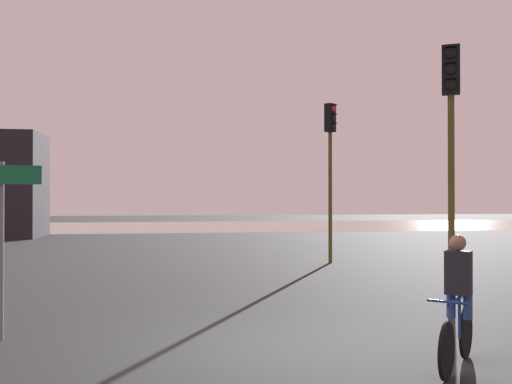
{
  "coord_description": "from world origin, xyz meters",
  "views": [
    {
      "loc": [
        -1.35,
        -7.57,
        2.07
      ],
      "look_at": [
        0.5,
        5.0,
        2.2
      ],
      "focal_mm": 40.0,
      "sensor_mm": 36.0,
      "label": 1
    }
  ],
  "objects_px": {
    "traffic_light_far_right": "(330,153)",
    "cyclist": "(458,300)",
    "direction_sign_post": "(1,223)",
    "traffic_light_near_right": "(451,128)"
  },
  "relations": [
    {
      "from": "direction_sign_post",
      "to": "cyclist",
      "type": "xyz_separation_m",
      "value": [
        5.93,
        -2.21,
        -0.88
      ]
    },
    {
      "from": "traffic_light_near_right",
      "to": "cyclist",
      "type": "xyz_separation_m",
      "value": [
        -1.62,
        -3.29,
        -2.55
      ]
    },
    {
      "from": "direction_sign_post",
      "to": "traffic_light_far_right",
      "type": "bearing_deg",
      "value": -144.51
    },
    {
      "from": "traffic_light_far_right",
      "to": "cyclist",
      "type": "bearing_deg",
      "value": 43.32
    },
    {
      "from": "traffic_light_far_right",
      "to": "direction_sign_post",
      "type": "distance_m",
      "value": 11.69
    },
    {
      "from": "direction_sign_post",
      "to": "cyclist",
      "type": "distance_m",
      "value": 6.38
    },
    {
      "from": "cyclist",
      "to": "direction_sign_post",
      "type": "bearing_deg",
      "value": 19.54
    },
    {
      "from": "traffic_light_far_right",
      "to": "cyclist",
      "type": "distance_m",
      "value": 11.46
    },
    {
      "from": "traffic_light_far_right",
      "to": "traffic_light_near_right",
      "type": "bearing_deg",
      "value": 51.88
    },
    {
      "from": "traffic_light_far_right",
      "to": "cyclist",
      "type": "xyz_separation_m",
      "value": [
        -1.52,
        -11.04,
        -2.67
      ]
    }
  ]
}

